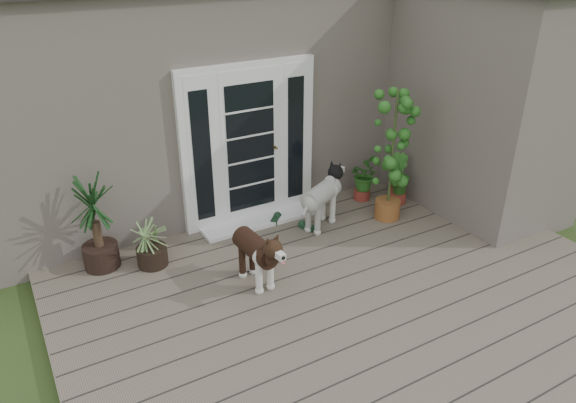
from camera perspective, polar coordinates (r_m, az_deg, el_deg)
deck at (r=6.09m, az=7.26°, el=-10.15°), size 6.20×4.60×0.12m
house_main at (r=8.90m, az=-8.97°, el=12.38°), size 7.40×4.00×3.10m
house_wing at (r=8.02m, az=20.16°, el=9.54°), size 1.60×2.40×3.10m
door_unit at (r=7.12m, az=-4.13°, el=6.05°), size 1.90×0.14×2.15m
door_step at (r=7.39m, az=-3.18°, el=-2.07°), size 1.60×0.40×0.05m
brindle_dog at (r=6.01m, az=-3.44°, el=-5.93°), size 0.41×0.84×0.68m
white_dog at (r=7.15m, az=3.53°, el=-0.16°), size 0.92×0.71×0.71m
spider_plant at (r=6.53m, az=-14.40°, el=-4.12°), size 0.74×0.74×0.64m
yucca at (r=6.55m, az=-19.75°, el=-2.30°), size 0.98×0.98×1.14m
herb_a at (r=8.00m, az=7.93°, el=2.07°), size 0.60×0.60×0.56m
herb_b at (r=8.00m, az=11.58°, el=1.68°), size 0.42×0.42×0.53m
herb_c at (r=8.41m, az=11.72°, el=2.90°), size 0.47×0.47×0.53m
sapling at (r=7.27m, az=11.00°, el=4.85°), size 0.67×0.67×1.86m
clog_left at (r=7.22m, az=2.02°, el=-2.62°), size 0.21×0.30×0.08m
clog_right at (r=7.40m, az=-1.29°, el=-1.83°), size 0.29×0.29×0.08m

